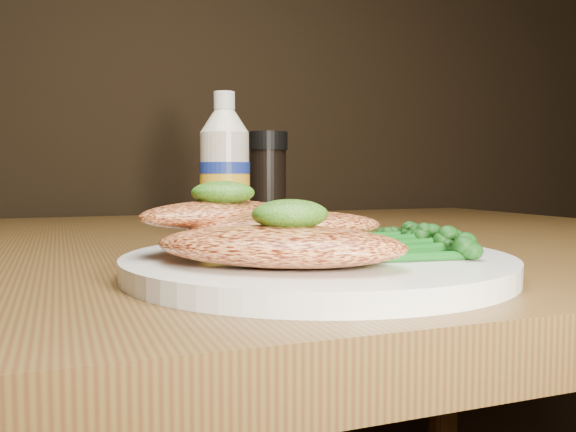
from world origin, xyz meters
name	(u,v)px	position (x,y,z in m)	size (l,w,h in m)	color
plate	(317,264)	(0.01, 0.80, 0.76)	(0.27, 0.27, 0.01)	white
chicken_front	(279,246)	(-0.03, 0.76, 0.78)	(0.15, 0.08, 0.02)	#EE8D4B
chicken_mid	(285,226)	(-0.01, 0.81, 0.78)	(0.14, 0.07, 0.02)	#EE8D4B
chicken_back	(218,214)	(-0.05, 0.84, 0.79)	(0.13, 0.06, 0.02)	#EE8D4B
pesto_front	(290,214)	(-0.02, 0.77, 0.79)	(0.05, 0.04, 0.02)	#103808
pesto_back	(223,193)	(-0.04, 0.84, 0.81)	(0.04, 0.04, 0.02)	#103808
broccolini_bundle	(375,238)	(0.05, 0.80, 0.77)	(0.13, 0.10, 0.02)	#125616
mayo_bottle	(225,163)	(0.02, 1.09, 0.83)	(0.06, 0.06, 0.16)	beige
pepper_grinder	(268,180)	(0.10, 1.16, 0.81)	(0.05, 0.05, 0.12)	black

